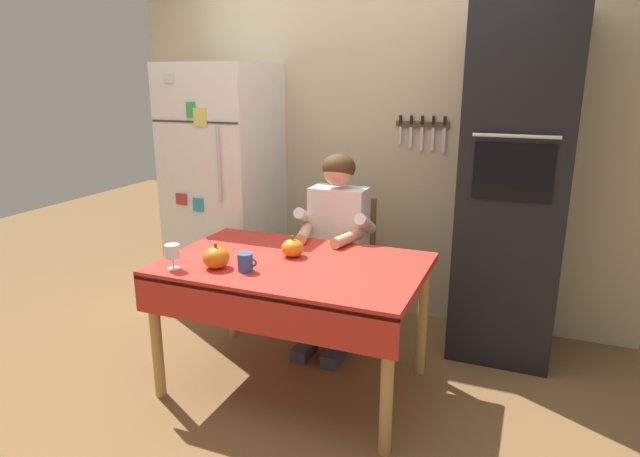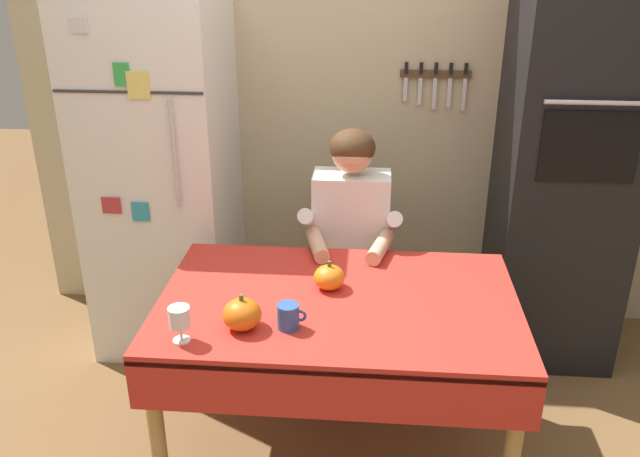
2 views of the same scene
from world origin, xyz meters
The scene contains 11 objects.
ground_plane centered at (0.00, 0.00, 0.00)m, with size 10.00×10.00×0.00m, color brown.
back_wall_assembly centered at (0.05, 1.35, 1.30)m, with size 3.70×0.13×2.60m.
refrigerator centered at (-0.95, 0.96, 0.90)m, with size 0.68×0.71×1.80m.
wall_oven centered at (1.05, 1.00, 1.05)m, with size 0.60×0.64×2.10m.
dining_table centered at (0.00, 0.08, 0.66)m, with size 1.40×0.90×0.74m.
chair_behind_person centered at (0.02, 0.87, 0.51)m, with size 0.40×0.40×0.93m.
seated_person centered at (0.02, 0.68, 0.74)m, with size 0.47×0.55×1.25m.
coffee_mug centered at (-0.17, -0.13, 0.79)m, with size 0.11×0.08×0.09m.
wine_glass centered at (-0.53, -0.24, 0.83)m, with size 0.08×0.08×0.13m.
pumpkin_large centered at (-0.33, -0.14, 0.80)m, with size 0.14×0.14×0.14m.
pumpkin_medium centered at (-0.04, 0.18, 0.79)m, with size 0.12×0.12×0.12m.
Camera 1 is at (1.17, -2.41, 1.70)m, focal length 30.38 mm.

